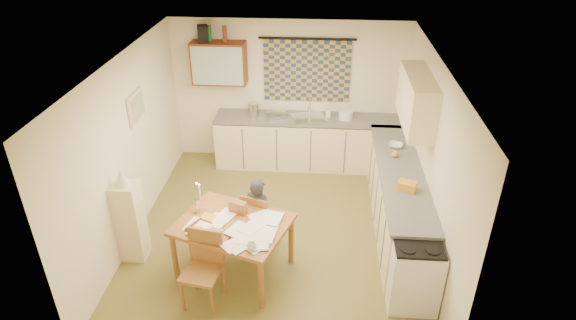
# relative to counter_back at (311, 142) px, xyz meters

# --- Properties ---
(floor) EXTENTS (4.00, 4.50, 0.02)m
(floor) POSITION_rel_counter_back_xyz_m (-0.41, -1.95, -0.46)
(floor) COLOR brown
(floor) RESTS_ON ground
(ceiling) EXTENTS (4.00, 4.50, 0.02)m
(ceiling) POSITION_rel_counter_back_xyz_m (-0.41, -1.95, 2.06)
(ceiling) COLOR white
(ceiling) RESTS_ON floor
(wall_back) EXTENTS (4.00, 0.02, 2.50)m
(wall_back) POSITION_rel_counter_back_xyz_m (-0.41, 0.31, 0.80)
(wall_back) COLOR #F6EBC7
(wall_back) RESTS_ON floor
(wall_front) EXTENTS (4.00, 0.02, 2.50)m
(wall_front) POSITION_rel_counter_back_xyz_m (-0.41, -4.21, 0.80)
(wall_front) COLOR #F6EBC7
(wall_front) RESTS_ON floor
(wall_left) EXTENTS (0.02, 4.50, 2.50)m
(wall_left) POSITION_rel_counter_back_xyz_m (-2.42, -1.95, 0.80)
(wall_left) COLOR #F6EBC7
(wall_left) RESTS_ON floor
(wall_right) EXTENTS (0.02, 4.50, 2.50)m
(wall_right) POSITION_rel_counter_back_xyz_m (1.60, -1.95, 0.80)
(wall_right) COLOR #F6EBC7
(wall_right) RESTS_ON floor
(window_blind) EXTENTS (1.45, 0.03, 1.05)m
(window_blind) POSITION_rel_counter_back_xyz_m (-0.11, 0.27, 1.20)
(window_blind) COLOR navy
(window_blind) RESTS_ON wall_back
(curtain_rod) EXTENTS (1.60, 0.04, 0.04)m
(curtain_rod) POSITION_rel_counter_back_xyz_m (-0.11, 0.25, 1.75)
(curtain_rod) COLOR black
(curtain_rod) RESTS_ON wall_back
(wall_cabinet) EXTENTS (0.90, 0.34, 0.70)m
(wall_cabinet) POSITION_rel_counter_back_xyz_m (-1.56, 0.13, 1.35)
(wall_cabinet) COLOR #5D240D
(wall_cabinet) RESTS_ON wall_back
(wall_cabinet_glass) EXTENTS (0.84, 0.02, 0.64)m
(wall_cabinet_glass) POSITION_rel_counter_back_xyz_m (-1.56, -0.04, 1.35)
(wall_cabinet_glass) COLOR #99B2A5
(wall_cabinet_glass) RESTS_ON wall_back
(upper_cabinet_right) EXTENTS (0.34, 1.30, 0.70)m
(upper_cabinet_right) POSITION_rel_counter_back_xyz_m (1.42, -1.40, 1.40)
(upper_cabinet_right) COLOR beige
(upper_cabinet_right) RESTS_ON wall_right
(framed_print) EXTENTS (0.04, 0.50, 0.40)m
(framed_print) POSITION_rel_counter_back_xyz_m (-2.38, -1.55, 1.25)
(framed_print) COLOR beige
(framed_print) RESTS_ON wall_left
(print_canvas) EXTENTS (0.01, 0.42, 0.32)m
(print_canvas) POSITION_rel_counter_back_xyz_m (-2.35, -1.55, 1.25)
(print_canvas) COLOR beige
(print_canvas) RESTS_ON wall_left
(counter_back) EXTENTS (3.30, 0.62, 0.92)m
(counter_back) POSITION_rel_counter_back_xyz_m (0.00, 0.00, 0.00)
(counter_back) COLOR beige
(counter_back) RESTS_ON floor
(counter_right) EXTENTS (0.62, 2.95, 0.92)m
(counter_right) POSITION_rel_counter_back_xyz_m (1.29, -1.66, -0.00)
(counter_right) COLOR beige
(counter_right) RESTS_ON floor
(stove) EXTENTS (0.57, 0.57, 0.88)m
(stove) POSITION_rel_counter_back_xyz_m (1.29, -3.18, -0.01)
(stove) COLOR white
(stove) RESTS_ON floor
(sink) EXTENTS (0.66, 0.60, 0.10)m
(sink) POSITION_rel_counter_back_xyz_m (-0.06, 0.00, 0.43)
(sink) COLOR silver
(sink) RESTS_ON counter_back
(tap) EXTENTS (0.04, 0.04, 0.28)m
(tap) POSITION_rel_counter_back_xyz_m (-0.05, 0.18, 0.61)
(tap) COLOR silver
(tap) RESTS_ON counter_back
(dish_rack) EXTENTS (0.43, 0.40, 0.06)m
(dish_rack) POSITION_rel_counter_back_xyz_m (-0.60, 0.00, 0.50)
(dish_rack) COLOR silver
(dish_rack) RESTS_ON counter_back
(kettle) EXTENTS (0.23, 0.23, 0.24)m
(kettle) POSITION_rel_counter_back_xyz_m (-1.00, 0.00, 0.59)
(kettle) COLOR silver
(kettle) RESTS_ON counter_back
(mixing_bowl) EXTENTS (0.28, 0.28, 0.16)m
(mixing_bowl) POSITION_rel_counter_back_xyz_m (0.57, 0.00, 0.55)
(mixing_bowl) COLOR white
(mixing_bowl) RESTS_ON counter_back
(soap_bottle) EXTENTS (0.08, 0.08, 0.17)m
(soap_bottle) POSITION_rel_counter_back_xyz_m (0.27, 0.05, 0.56)
(soap_bottle) COLOR white
(soap_bottle) RESTS_ON counter_back
(bowl) EXTENTS (0.31, 0.31, 0.05)m
(bowl) POSITION_rel_counter_back_xyz_m (1.29, -0.97, 0.49)
(bowl) COLOR white
(bowl) RESTS_ON counter_right
(orange_bag) EXTENTS (0.26, 0.23, 0.12)m
(orange_bag) POSITION_rel_counter_back_xyz_m (1.29, -2.17, 0.53)
(orange_bag) COLOR orange
(orange_bag) RESTS_ON counter_right
(fruit_orange) EXTENTS (0.10, 0.10, 0.10)m
(fruit_orange) POSITION_rel_counter_back_xyz_m (1.24, -1.29, 0.52)
(fruit_orange) COLOR orange
(fruit_orange) RESTS_ON counter_right
(speaker) EXTENTS (0.20, 0.23, 0.26)m
(speaker) POSITION_rel_counter_back_xyz_m (-1.79, 0.13, 1.83)
(speaker) COLOR black
(speaker) RESTS_ON wall_cabinet
(bottle_green) EXTENTS (0.09, 0.09, 0.26)m
(bottle_green) POSITION_rel_counter_back_xyz_m (-1.69, 0.13, 1.83)
(bottle_green) COLOR #195926
(bottle_green) RESTS_ON wall_cabinet
(bottle_brown) EXTENTS (0.08, 0.08, 0.26)m
(bottle_brown) POSITION_rel_counter_back_xyz_m (-1.44, 0.13, 1.83)
(bottle_brown) COLOR #5D240D
(bottle_brown) RESTS_ON wall_cabinet
(dining_table) EXTENTS (1.56, 1.36, 0.75)m
(dining_table) POSITION_rel_counter_back_xyz_m (-0.87, -2.82, -0.07)
(dining_table) COLOR brown
(dining_table) RESTS_ON floor
(chair_far) EXTENTS (0.49, 0.49, 0.86)m
(chair_far) POSITION_rel_counter_back_xyz_m (-0.61, -2.28, -0.19)
(chair_far) COLOR brown
(chair_far) RESTS_ON floor
(chair_near) EXTENTS (0.49, 0.49, 0.94)m
(chair_near) POSITION_rel_counter_back_xyz_m (-1.14, -3.37, -0.16)
(chair_near) COLOR brown
(chair_near) RESTS_ON floor
(person) EXTENTS (0.56, 0.50, 1.10)m
(person) POSITION_rel_counter_back_xyz_m (-0.62, -2.34, 0.10)
(person) COLOR black
(person) RESTS_ON floor
(shelf_stand) EXTENTS (0.32, 0.30, 1.12)m
(shelf_stand) POSITION_rel_counter_back_xyz_m (-2.25, -2.63, 0.11)
(shelf_stand) COLOR beige
(shelf_stand) RESTS_ON floor
(lampshade) EXTENTS (0.20, 0.20, 0.22)m
(lampshade) POSITION_rel_counter_back_xyz_m (-2.25, -2.63, 0.78)
(lampshade) COLOR beige
(lampshade) RESTS_ON shelf_stand
(letter_rack) EXTENTS (0.24, 0.17, 0.16)m
(letter_rack) POSITION_rel_counter_back_xyz_m (-0.84, -2.59, 0.38)
(letter_rack) COLOR brown
(letter_rack) RESTS_ON dining_table
(mug) EXTENTS (0.20, 0.20, 0.09)m
(mug) POSITION_rel_counter_back_xyz_m (-0.57, -3.30, 0.34)
(mug) COLOR white
(mug) RESTS_ON dining_table
(magazine) EXTENTS (0.43, 0.44, 0.03)m
(magazine) POSITION_rel_counter_back_xyz_m (-1.35, -2.88, 0.31)
(magazine) COLOR maroon
(magazine) RESTS_ON dining_table
(book) EXTENTS (0.31, 0.34, 0.02)m
(book) POSITION_rel_counter_back_xyz_m (-1.29, -2.76, 0.31)
(book) COLOR orange
(book) RESTS_ON dining_table
(orange_box) EXTENTS (0.14, 0.14, 0.04)m
(orange_box) POSITION_rel_counter_back_xyz_m (-1.23, -3.01, 0.32)
(orange_box) COLOR orange
(orange_box) RESTS_ON dining_table
(eyeglasses) EXTENTS (0.14, 0.08, 0.02)m
(eyeglasses) POSITION_rel_counter_back_xyz_m (-0.80, -3.15, 0.31)
(eyeglasses) COLOR black
(eyeglasses) RESTS_ON dining_table
(candle_holder) EXTENTS (0.07, 0.07, 0.18)m
(candle_holder) POSITION_rel_counter_back_xyz_m (-1.35, -2.62, 0.39)
(candle_holder) COLOR silver
(candle_holder) RESTS_ON dining_table
(candle) EXTENTS (0.03, 0.03, 0.22)m
(candle) POSITION_rel_counter_back_xyz_m (-1.30, -2.60, 0.59)
(candle) COLOR white
(candle) RESTS_ON dining_table
(candle_flame) EXTENTS (0.02, 0.02, 0.02)m
(candle_flame) POSITION_rel_counter_back_xyz_m (-1.33, -2.60, 0.71)
(candle_flame) COLOR #FFCC66
(candle_flame) RESTS_ON dining_table
(papers) EXTENTS (1.20, 0.95, 0.03)m
(papers) POSITION_rel_counter_back_xyz_m (-0.72, -2.97, 0.31)
(papers) COLOR white
(papers) RESTS_ON dining_table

